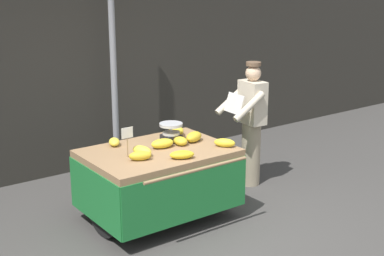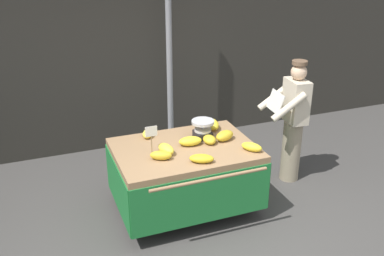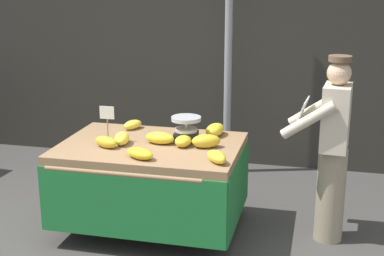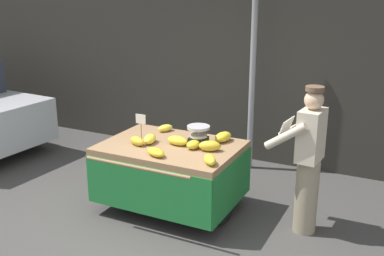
# 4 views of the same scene
# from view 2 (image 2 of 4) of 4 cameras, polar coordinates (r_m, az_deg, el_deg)

# --- Properties ---
(ground_plane) EXTENTS (60.00, 60.00, 0.00)m
(ground_plane) POSITION_cam_2_polar(r_m,az_deg,el_deg) (5.19, 1.21, -14.04)
(ground_plane) COLOR #423F3D
(back_wall) EXTENTS (16.00, 0.24, 4.05)m
(back_wall) POSITION_cam_2_polar(r_m,az_deg,el_deg) (6.95, -7.91, 13.82)
(back_wall) COLOR #2D2B26
(back_wall) RESTS_ON ground
(street_pole) EXTENTS (0.09, 0.09, 3.13)m
(street_pole) POSITION_cam_2_polar(r_m,az_deg,el_deg) (6.71, -2.96, 9.64)
(street_pole) COLOR gray
(street_pole) RESTS_ON ground
(banana_cart) EXTENTS (1.68, 1.39, 0.87)m
(banana_cart) POSITION_cam_2_polar(r_m,az_deg,el_deg) (5.33, -0.94, -4.66)
(banana_cart) COLOR #93704C
(banana_cart) RESTS_ON ground
(weighing_scale) EXTENTS (0.28, 0.28, 0.24)m
(weighing_scale) POSITION_cam_2_polar(r_m,az_deg,el_deg) (5.42, 1.41, -0.17)
(weighing_scale) COLOR black
(weighing_scale) RESTS_ON banana_cart
(price_sign) EXTENTS (0.14, 0.01, 0.34)m
(price_sign) POSITION_cam_2_polar(r_m,az_deg,el_deg) (5.00, -5.29, -0.78)
(price_sign) COLOR #997A51
(price_sign) RESTS_ON banana_cart
(banana_bunch_0) EXTENTS (0.25, 0.27, 0.10)m
(banana_bunch_0) POSITION_cam_2_polar(r_m,az_deg,el_deg) (5.18, 7.73, -2.43)
(banana_bunch_0) COLOR yellow
(banana_bunch_0) RESTS_ON banana_cart
(banana_bunch_1) EXTENTS (0.31, 0.25, 0.09)m
(banana_bunch_1) POSITION_cam_2_polar(r_m,az_deg,el_deg) (4.88, 1.25, -3.96)
(banana_bunch_1) COLOR gold
(banana_bunch_1) RESTS_ON banana_cart
(banana_bunch_2) EXTENTS (0.16, 0.21, 0.10)m
(banana_bunch_2) POSITION_cam_2_polar(r_m,az_deg,el_deg) (5.31, 2.27, -1.51)
(banana_bunch_2) COLOR gold
(banana_bunch_2) RESTS_ON banana_cart
(banana_bunch_3) EXTENTS (0.21, 0.25, 0.09)m
(banana_bunch_3) POSITION_cam_2_polar(r_m,az_deg,el_deg) (5.51, -5.74, -0.73)
(banana_bunch_3) COLOR yellow
(banana_bunch_3) RESTS_ON banana_cart
(banana_bunch_4) EXTENTS (0.27, 0.21, 0.10)m
(banana_bunch_4) POSITION_cam_2_polar(r_m,az_deg,el_deg) (4.94, -4.05, -3.55)
(banana_bunch_4) COLOR gold
(banana_bunch_4) RESTS_ON banana_cart
(banana_bunch_5) EXTENTS (0.30, 0.23, 0.12)m
(banana_bunch_5) POSITION_cam_2_polar(r_m,az_deg,el_deg) (5.40, 4.25, -0.99)
(banana_bunch_5) COLOR gold
(banana_bunch_5) RESTS_ON banana_cart
(banana_bunch_6) EXTENTS (0.20, 0.31, 0.12)m
(banana_bunch_6) POSITION_cam_2_polar(r_m,az_deg,el_deg) (5.72, 2.66, 0.48)
(banana_bunch_6) COLOR yellow
(banana_bunch_6) RESTS_ON banana_cart
(banana_bunch_7) EXTENTS (0.20, 0.29, 0.11)m
(banana_bunch_7) POSITION_cam_2_polar(r_m,az_deg,el_deg) (5.08, -3.38, -2.70)
(banana_bunch_7) COLOR yellow
(banana_bunch_7) RESTS_ON banana_cart
(banana_bunch_8) EXTENTS (0.29, 0.18, 0.11)m
(banana_bunch_8) POSITION_cam_2_polar(r_m,az_deg,el_deg) (5.26, -0.22, -1.70)
(banana_bunch_8) COLOR yellow
(banana_bunch_8) RESTS_ON banana_cart
(vendor_person) EXTENTS (0.60, 0.55, 1.71)m
(vendor_person) POSITION_cam_2_polar(r_m,az_deg,el_deg) (6.10, 12.92, 0.81)
(vendor_person) COLOR gray
(vendor_person) RESTS_ON ground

